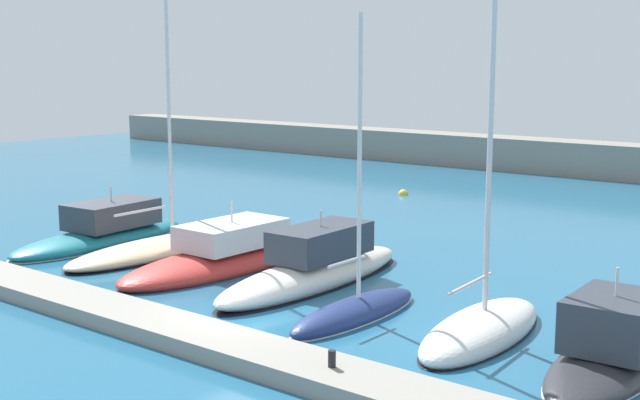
{
  "coord_description": "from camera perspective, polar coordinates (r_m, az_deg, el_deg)",
  "views": [
    {
      "loc": [
        17.53,
        -18.02,
        8.11
      ],
      "look_at": [
        -0.39,
        4.17,
        3.4
      ],
      "focal_mm": 47.69,
      "sensor_mm": 36.0,
      "label": 1
    }
  ],
  "objects": [
    {
      "name": "sailboat_white_sixth",
      "position": [
        25.82,
        10.78,
        -8.53
      ],
      "size": [
        2.81,
        6.96,
        10.7
      ],
      "rotation": [
        0.0,
        0.0,
        1.65
      ],
      "color": "white",
      "rests_on": "ground_plane"
    },
    {
      "name": "motorboat_red_third",
      "position": [
        34.05,
        -6.24,
        -3.71
      ],
      "size": [
        3.48,
        10.46,
        2.96
      ],
      "rotation": [
        0.0,
        0.0,
        1.57
      ],
      "color": "#B72D28",
      "rests_on": "ground_plane"
    },
    {
      "name": "motorboat_charcoal_seventh",
      "position": [
        24.44,
        19.18,
        -9.35
      ],
      "size": [
        2.98,
        8.07,
        3.06
      ],
      "rotation": [
        0.0,
        0.0,
        1.62
      ],
      "color": "#2D2D33",
      "rests_on": "ground_plane"
    },
    {
      "name": "motorboat_ivory_fourth",
      "position": [
        31.25,
        -0.3,
        -4.56
      ],
      "size": [
        2.81,
        10.35,
        2.98
      ],
      "rotation": [
        0.0,
        0.0,
        1.6
      ],
      "color": "silver",
      "rests_on": "ground_plane"
    },
    {
      "name": "dock_bollard",
      "position": [
        21.66,
        0.81,
        -10.6
      ],
      "size": [
        0.2,
        0.2,
        0.44
      ],
      "primitive_type": "cylinder",
      "color": "black",
      "rests_on": "dock_pier"
    },
    {
      "name": "sailboat_navy_fifth",
      "position": [
        27.25,
        2.36,
        -7.41
      ],
      "size": [
        1.63,
        6.24,
        9.81
      ],
      "rotation": [
        0.0,
        0.0,
        1.58
      ],
      "color": "navy",
      "rests_on": "ground_plane"
    },
    {
      "name": "motorboat_teal_nearest",
      "position": [
        39.41,
        -14.27,
        -2.07
      ],
      "size": [
        3.9,
        9.88,
        2.75
      ],
      "rotation": [
        0.0,
        0.0,
        1.66
      ],
      "color": "#19707F",
      "rests_on": "ground_plane"
    },
    {
      "name": "sailboat_sand_second",
      "position": [
        36.65,
        -11.1,
        -3.16
      ],
      "size": [
        3.22,
        9.18,
        14.51
      ],
      "rotation": [
        0.0,
        0.0,
        1.61
      ],
      "color": "beige",
      "rests_on": "ground_plane"
    },
    {
      "name": "dock_pier",
      "position": [
        25.02,
        -8.32,
        -9.05
      ],
      "size": [
        35.26,
        2.01,
        0.49
      ],
      "primitive_type": "cube",
      "color": "gray",
      "rests_on": "ground_plane"
    },
    {
      "name": "mooring_buoy_yellow",
      "position": [
        52.07,
        5.61,
        0.37
      ],
      "size": [
        0.63,
        0.63,
        0.63
      ],
      "primitive_type": "sphere",
      "color": "yellow",
      "rests_on": "ground_plane"
    },
    {
      "name": "ground_plane",
      "position": [
        26.42,
        -5.08,
        -8.54
      ],
      "size": [
        120.0,
        120.0,
        0.0
      ],
      "primitive_type": "plane",
      "color": "#236084"
    }
  ]
}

